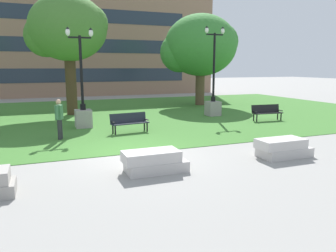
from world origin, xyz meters
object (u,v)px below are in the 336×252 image
park_bench_far_left (129,121)px  person_bystander_far_lawn (59,117)px  concrete_block_right (283,148)px  lamp_post_left (83,108)px  concrete_block_left (154,162)px  park_bench_near_right (267,111)px  lamp_post_right (213,98)px

park_bench_far_left → person_bystander_far_lawn: size_ratio=1.08×
park_bench_far_left → concrete_block_right: bearing=-57.5°
park_bench_far_left → lamp_post_left: (-1.85, 2.10, 0.49)m
concrete_block_left → park_bench_near_right: (9.07, 6.44, 0.23)m
park_bench_near_right → lamp_post_right: bearing=124.7°
lamp_post_left → lamp_post_right: (8.15, 1.16, 0.09)m
concrete_block_left → person_bystander_far_lawn: person_bystander_far_lawn is taller
lamp_post_left → lamp_post_right: 8.23m
concrete_block_left → lamp_post_left: lamp_post_left is taller
lamp_post_left → person_bystander_far_lawn: 2.81m
concrete_block_right → park_bench_near_right: 7.86m
concrete_block_right → lamp_post_left: bearing=125.0°
concrete_block_left → lamp_post_right: bearing=52.4°
park_bench_near_right → concrete_block_right: bearing=-124.0°
park_bench_near_right → lamp_post_left: bearing=170.8°
lamp_post_right → person_bystander_far_lawn: lamp_post_right is taller
park_bench_near_right → lamp_post_left: (-10.09, 1.64, 0.49)m
person_bystander_far_lawn → concrete_block_left: bearing=-67.5°
concrete_block_right → lamp_post_right: lamp_post_right is taller
concrete_block_left → person_bystander_far_lawn: 6.09m
concrete_block_left → park_bench_near_right: bearing=35.4°
concrete_block_left → concrete_block_right: bearing=-0.9°
concrete_block_right → park_bench_near_right: park_bench_near_right is taller
concrete_block_right → park_bench_far_left: (-3.85, 6.05, 0.23)m
park_bench_near_right → lamp_post_right: size_ratio=0.33×
lamp_post_left → concrete_block_left: bearing=-82.8°
concrete_block_left → lamp_post_right: lamp_post_right is taller
park_bench_near_right → park_bench_far_left: 8.25m
park_bench_far_left → person_bystander_far_lawn: 3.20m
park_bench_near_right → park_bench_far_left: same height
concrete_block_right → lamp_post_right: bearing=75.3°
concrete_block_left → person_bystander_far_lawn: size_ratio=1.10×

